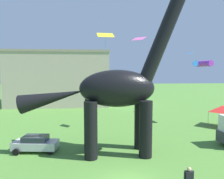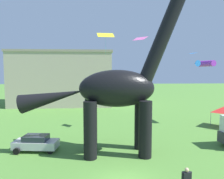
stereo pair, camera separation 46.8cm
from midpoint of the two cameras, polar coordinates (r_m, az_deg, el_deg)
name	(u,v)px [view 1 (the left image)]	position (r m, az deg, el deg)	size (l,w,h in m)	color
dinosaur_sculpture	(116,88)	(20.00, 0.48, 0.28)	(16.32, 3.46, 17.06)	black
parked_sedan_left	(36,143)	(22.83, -20.11, -13.20)	(4.38, 2.25, 1.55)	#B7B7BC
person_far_spectator	(189,178)	(15.40, 18.76, -21.19)	(0.66, 0.29, 1.76)	black
festival_canopy_tent	(223,109)	(33.97, 26.90, -4.52)	(3.15, 3.15, 3.00)	#B2B2B7
kite_drifting	(105,35)	(21.90, -2.37, 14.16)	(1.73, 1.27, 2.16)	yellow
kite_trailing	(139,39)	(28.74, 6.65, 13.21)	(2.03, 1.97, 0.54)	pink
kite_mid_left	(202,64)	(34.43, 22.23, 6.35)	(2.94, 3.21, 0.91)	purple
kite_apex	(190,53)	(41.32, 19.56, 8.98)	(1.38, 1.58, 0.22)	#287AE5
background_building_block	(61,78)	(52.51, -13.60, 2.93)	(22.48, 13.49, 12.27)	#B7A893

